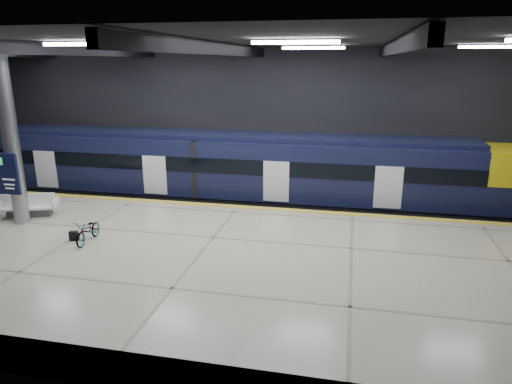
# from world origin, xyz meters

# --- Properties ---
(ground) EXTENTS (30.00, 30.00, 0.00)m
(ground) POSITION_xyz_m (0.00, 0.00, 0.00)
(ground) COLOR black
(ground) RESTS_ON ground
(room_shell) EXTENTS (30.10, 16.10, 8.05)m
(room_shell) POSITION_xyz_m (-0.00, 0.00, 5.72)
(room_shell) COLOR black
(room_shell) RESTS_ON ground
(platform) EXTENTS (30.00, 11.00, 1.10)m
(platform) POSITION_xyz_m (0.00, -2.50, 0.55)
(platform) COLOR beige
(platform) RESTS_ON ground
(safety_strip) EXTENTS (30.00, 0.40, 0.01)m
(safety_strip) POSITION_xyz_m (0.00, 2.75, 1.11)
(safety_strip) COLOR gold
(safety_strip) RESTS_ON platform
(rails) EXTENTS (30.00, 1.52, 0.16)m
(rails) POSITION_xyz_m (0.00, 5.50, 0.08)
(rails) COLOR gray
(rails) RESTS_ON ground
(train) EXTENTS (29.40, 2.84, 3.79)m
(train) POSITION_xyz_m (0.28, 5.50, 2.06)
(train) COLOR black
(train) RESTS_ON ground
(bench) EXTENTS (2.35, 1.60, 0.96)m
(bench) POSITION_xyz_m (-8.24, -0.24, 1.44)
(bench) COLOR #595B60
(bench) RESTS_ON platform
(bicycle) EXTENTS (0.67, 1.66, 0.85)m
(bicycle) POSITION_xyz_m (-4.23, -2.33, 1.53)
(bicycle) COLOR #99999E
(bicycle) RESTS_ON platform
(pannier_bag) EXTENTS (0.33, 0.24, 0.35)m
(pannier_bag) POSITION_xyz_m (-4.83, -2.33, 1.28)
(pannier_bag) COLOR black
(pannier_bag) RESTS_ON platform
(info_column) EXTENTS (0.90, 0.78, 6.90)m
(info_column) POSITION_xyz_m (-8.00, -1.03, 4.46)
(info_column) COLOR #9EA0A5
(info_column) RESTS_ON platform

